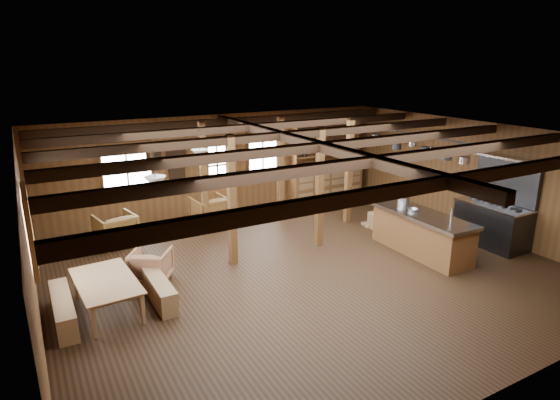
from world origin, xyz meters
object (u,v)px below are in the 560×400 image
dining_table (109,295)px  armchair_c (151,265)px  armchair_b (209,211)px  commercial_range (495,217)px  armchair_a (116,230)px  kitchen_island (422,233)px

dining_table → armchair_c: (0.93, 0.79, 0.04)m
armchair_b → armchair_c: 3.39m
commercial_range → armchair_c: commercial_range is taller
armchair_a → armchair_b: 2.46m
dining_table → armchair_b: 4.60m
armchair_a → armchair_b: size_ratio=1.00×
armchair_c → commercial_range: bearing=-160.2°
kitchen_island → armchair_c: kitchen_island is taller
armchair_b → armchair_c: bearing=46.3°
armchair_c → armchair_a: bearing=-49.4°
commercial_range → armchair_a: commercial_range is taller
commercial_range → armchair_c: 7.88m
kitchen_island → armchair_c: size_ratio=3.43×
armchair_a → armchair_b: same height
kitchen_island → armchair_c: 5.93m
armchair_a → armchair_b: (2.45, 0.31, 0.00)m
commercial_range → armchair_c: bearing=165.3°
armchair_b → commercial_range: bearing=136.6°
kitchen_island → armchair_b: bearing=130.8°
commercial_range → armchair_a: bearing=151.5°
dining_table → kitchen_island: bearing=-99.9°
kitchen_island → armchair_a: kitchen_island is taller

